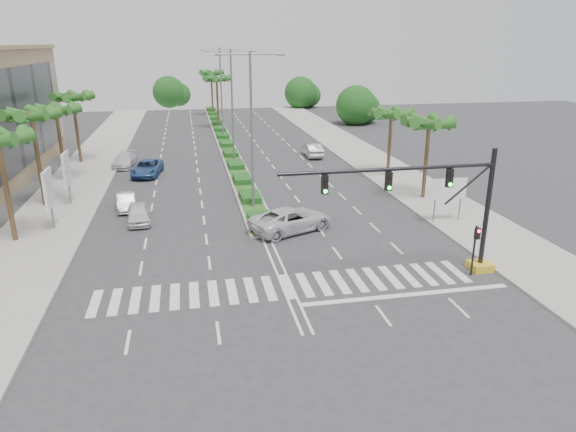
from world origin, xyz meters
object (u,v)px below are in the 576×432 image
Objects in this scene: car_parked_d at (124,160)px; car_crossing at (291,219)px; car_right at (312,150)px; car_parked_b at (126,201)px; car_parked_a at (138,213)px; car_parked_c at (147,168)px.

car_crossing is (13.54, -22.74, 0.13)m from car_parked_d.
car_crossing is 24.92m from car_right.
car_parked_b is 0.81× the size of car_parked_d.
car_crossing is 1.28× the size of car_right.
car_parked_b is 0.65× the size of car_crossing.
car_parked_a is 3.66m from car_parked_b.
car_parked_d is 1.03× the size of car_right.
car_parked_b is 0.72× the size of car_parked_c.
car_parked_c reaches higher than car_parked_d.
car_right is at bearing 24.24° from car_parked_c.
car_parked_a is 19.02m from car_parked_d.
car_right reaches higher than car_parked_b.
car_parked_a is 14.38m from car_parked_c.
car_parked_a is 0.67× the size of car_crossing.
car_parked_d is 26.47m from car_crossing.
car_right reaches higher than car_parked_a.
car_parked_d is (-2.61, 4.42, -0.05)m from car_parked_c.
car_parked_c is at bearing 85.95° from car_parked_a.
car_crossing is at bearing -51.67° from car_parked_c.
car_right is (18.28, 5.50, 0.02)m from car_parked_c.
car_parked_d is at bearing 89.23° from car_parked_b.
car_parked_d is at bearing 93.62° from car_parked_a.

